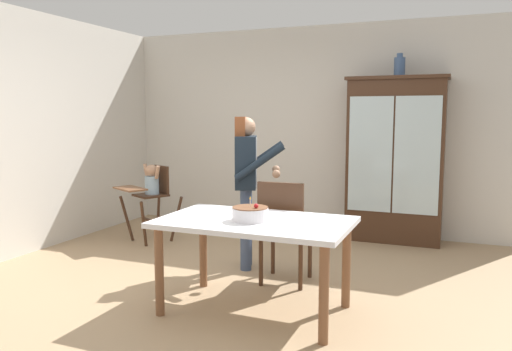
{
  "coord_description": "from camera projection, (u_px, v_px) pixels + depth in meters",
  "views": [
    {
      "loc": [
        1.82,
        -3.87,
        1.56
      ],
      "look_at": [
        -0.03,
        0.7,
        0.95
      ],
      "focal_mm": 35.12,
      "sensor_mm": 36.0,
      "label": 1
    }
  ],
  "objects": [
    {
      "name": "ground_plane",
      "position": [
        229.0,
        291.0,
        4.43
      ],
      "size": [
        6.24,
        6.24,
        0.0
      ],
      "primitive_type": "plane",
      "color": "tan"
    },
    {
      "name": "wall_back",
      "position": [
        312.0,
        130.0,
        6.69
      ],
      "size": [
        5.32,
        0.06,
        2.7
      ],
      "primitive_type": "cube",
      "color": "beige",
      "rests_on": "ground_plane"
    },
    {
      "name": "wall_left",
      "position": [
        1.0,
        134.0,
        5.24
      ],
      "size": [
        0.06,
        5.32,
        2.7
      ],
      "primitive_type": "cube",
      "color": "beige",
      "rests_on": "ground_plane"
    },
    {
      "name": "china_cabinet",
      "position": [
        395.0,
        160.0,
        6.07
      ],
      "size": [
        1.18,
        0.48,
        2.0
      ],
      "color": "#422819",
      "rests_on": "ground_plane"
    },
    {
      "name": "ceramic_vase",
      "position": [
        400.0,
        66.0,
        5.93
      ],
      "size": [
        0.13,
        0.13,
        0.27
      ],
      "color": "#3D567F",
      "rests_on": "china_cabinet"
    },
    {
      "name": "high_chair_with_toddler",
      "position": [
        151.0,
        189.0,
        6.1
      ],
      "size": [
        0.77,
        0.84,
        0.95
      ],
      "rotation": [
        0.0,
        0.0,
        -0.48
      ],
      "color": "#422819",
      "rests_on": "ground_plane"
    },
    {
      "name": "adult_person",
      "position": [
        247.0,
        173.0,
        5.0
      ],
      "size": [
        0.62,
        0.61,
        1.53
      ],
      "rotation": [
        0.0,
        0.0,
        1.92
      ],
      "color": "#3D4C6B",
      "rests_on": "ground_plane"
    },
    {
      "name": "dining_table",
      "position": [
        255.0,
        232.0,
        3.91
      ],
      "size": [
        1.49,
        0.9,
        0.74
      ],
      "color": "silver",
      "rests_on": "ground_plane"
    },
    {
      "name": "birthday_cake",
      "position": [
        250.0,
        214.0,
        3.85
      ],
      "size": [
        0.28,
        0.28,
        0.19
      ],
      "color": "white",
      "rests_on": "dining_table"
    },
    {
      "name": "dining_chair_far_side",
      "position": [
        283.0,
        225.0,
        4.52
      ],
      "size": [
        0.46,
        0.46,
        0.96
      ],
      "rotation": [
        0.0,
        0.0,
        3.19
      ],
      "color": "#422819",
      "rests_on": "ground_plane"
    }
  ]
}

